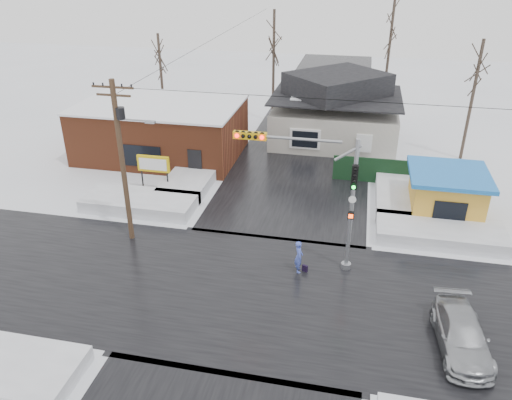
% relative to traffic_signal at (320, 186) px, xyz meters
% --- Properties ---
extents(ground, '(120.00, 120.00, 0.00)m').
position_rel_traffic_signal_xyz_m(ground, '(-2.43, -2.97, -4.54)').
color(ground, white).
rests_on(ground, ground).
extents(road_ns, '(10.00, 120.00, 0.02)m').
position_rel_traffic_signal_xyz_m(road_ns, '(-2.43, -2.97, -4.53)').
color(road_ns, black).
rests_on(road_ns, ground).
extents(road_ew, '(120.00, 10.00, 0.02)m').
position_rel_traffic_signal_xyz_m(road_ew, '(-2.43, -2.97, -4.53)').
color(road_ew, black).
rests_on(road_ew, ground).
extents(snowbank_nw, '(7.00, 3.00, 0.80)m').
position_rel_traffic_signal_xyz_m(snowbank_nw, '(-11.43, 4.03, -4.14)').
color(snowbank_nw, white).
rests_on(snowbank_nw, ground).
extents(snowbank_ne, '(7.00, 3.00, 0.80)m').
position_rel_traffic_signal_xyz_m(snowbank_ne, '(6.57, 4.03, -4.14)').
color(snowbank_ne, white).
rests_on(snowbank_ne, ground).
extents(snowbank_nside_w, '(3.00, 8.00, 0.80)m').
position_rel_traffic_signal_xyz_m(snowbank_nside_w, '(-9.43, 9.03, -4.14)').
color(snowbank_nside_w, white).
rests_on(snowbank_nside_w, ground).
extents(snowbank_nside_e, '(3.00, 8.00, 0.80)m').
position_rel_traffic_signal_xyz_m(snowbank_nside_e, '(4.57, 9.03, -4.14)').
color(snowbank_nside_e, white).
rests_on(snowbank_nside_e, ground).
extents(traffic_signal, '(6.05, 0.68, 7.00)m').
position_rel_traffic_signal_xyz_m(traffic_signal, '(0.00, 0.00, 0.00)').
color(traffic_signal, gray).
rests_on(traffic_signal, ground).
extents(utility_pole, '(3.15, 0.44, 9.00)m').
position_rel_traffic_signal_xyz_m(utility_pole, '(-10.36, 0.53, 0.57)').
color(utility_pole, '#382619').
rests_on(utility_pole, ground).
extents(brick_building, '(12.20, 8.20, 4.12)m').
position_rel_traffic_signal_xyz_m(brick_building, '(-13.43, 13.03, -2.46)').
color(brick_building, brown).
rests_on(brick_building, ground).
extents(marquee_sign, '(2.20, 0.21, 2.55)m').
position_rel_traffic_signal_xyz_m(marquee_sign, '(-11.43, 6.53, -2.62)').
color(marquee_sign, black).
rests_on(marquee_sign, ground).
extents(house, '(10.40, 8.40, 5.76)m').
position_rel_traffic_signal_xyz_m(house, '(-0.43, 19.03, -1.92)').
color(house, '#BDB6AB').
rests_on(house, ground).
extents(kiosk, '(4.60, 4.60, 2.88)m').
position_rel_traffic_signal_xyz_m(kiosk, '(7.07, 7.03, -3.08)').
color(kiosk, gold).
rests_on(kiosk, ground).
extents(fence, '(8.00, 0.12, 1.80)m').
position_rel_traffic_signal_xyz_m(fence, '(4.07, 11.03, -3.64)').
color(fence, black).
rests_on(fence, ground).
extents(tree_far_left, '(3.00, 3.00, 10.00)m').
position_rel_traffic_signal_xyz_m(tree_far_left, '(-6.43, 23.03, 3.41)').
color(tree_far_left, '#332821').
rests_on(tree_far_left, ground).
extents(tree_far_mid, '(3.00, 3.00, 12.00)m').
position_rel_traffic_signal_xyz_m(tree_far_mid, '(3.57, 25.03, 5.00)').
color(tree_far_mid, '#332821').
rests_on(tree_far_mid, ground).
extents(tree_far_right, '(3.00, 3.00, 9.00)m').
position_rel_traffic_signal_xyz_m(tree_far_right, '(9.57, 17.03, 2.62)').
color(tree_far_right, '#332821').
rests_on(tree_far_right, ground).
extents(tree_far_west, '(3.00, 3.00, 8.00)m').
position_rel_traffic_signal_xyz_m(tree_far_west, '(-16.43, 21.03, 1.82)').
color(tree_far_west, '#332821').
rests_on(tree_far_west, ground).
extents(pedestrian, '(0.53, 0.70, 1.73)m').
position_rel_traffic_signal_xyz_m(pedestrian, '(-0.78, -0.75, -3.67)').
color(pedestrian, '#4558C1').
rests_on(pedestrian, ground).
extents(car, '(2.23, 4.74, 1.34)m').
position_rel_traffic_signal_xyz_m(car, '(6.40, -4.76, -3.87)').
color(car, '#A1A4A8').
rests_on(car, ground).
extents(shopping_bag, '(0.30, 0.22, 0.35)m').
position_rel_traffic_signal_xyz_m(shopping_bag, '(-0.45, -0.71, -4.36)').
color(shopping_bag, black).
rests_on(shopping_bag, ground).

